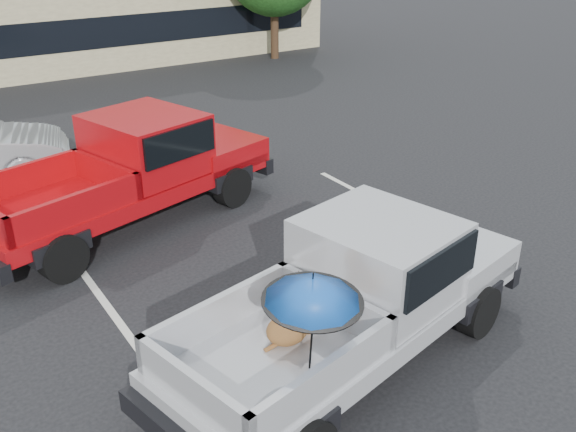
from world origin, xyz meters
name	(u,v)px	position (x,y,z in m)	size (l,w,h in m)	color
ground	(338,303)	(0.00, 0.00, 0.00)	(90.00, 90.00, 0.00)	black
stripe_left	(104,302)	(-3.00, 2.00, 0.00)	(0.12, 5.00, 0.01)	silver
stripe_right	(396,211)	(3.00, 2.00, 0.00)	(0.12, 5.00, 0.01)	silver
silver_pickup	(367,284)	(-0.44, -1.13, 1.05)	(5.98, 3.13, 2.06)	black
red_pickup	(140,163)	(-1.26, 4.61, 1.10)	(6.45, 3.72, 2.01)	black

